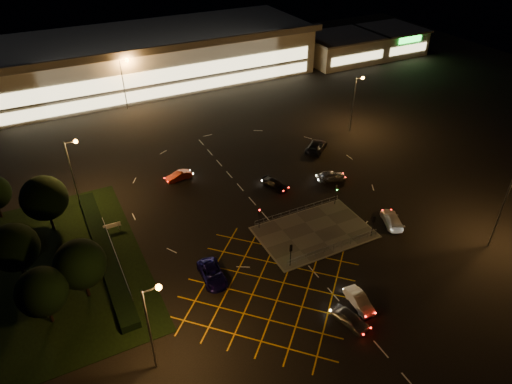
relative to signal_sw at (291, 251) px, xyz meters
name	(u,v)px	position (x,y,z in m)	size (l,w,h in m)	color
ground	(293,228)	(4.00, 5.99, -2.37)	(180.00, 180.00, 0.00)	black
pedestrian_island	(314,232)	(6.00, 3.99, -2.31)	(14.00, 9.00, 0.12)	#4C4944
grass_verge	(62,267)	(-24.00, 11.99, -2.33)	(18.00, 30.00, 0.08)	black
hedge	(105,251)	(-19.00, 11.99, -1.87)	(2.00, 26.00, 1.00)	black
supermarket	(153,57)	(4.00, 67.95, 2.95)	(72.00, 26.50, 10.50)	beige
retail_unit_a	(341,48)	(50.00, 59.97, 0.85)	(18.80, 14.80, 6.35)	beige
retail_unit_b	(390,40)	(66.00, 59.95, 0.85)	(14.80, 14.80, 6.35)	beige
streetlight_sw	(152,317)	(-17.56, -6.01, 4.20)	(1.78, 0.56, 10.03)	slate
streetlight_se	(507,202)	(24.44, -8.01, 4.20)	(1.78, 0.56, 10.03)	slate
streetlight_nw	(73,164)	(-19.56, 23.99, 4.20)	(1.78, 0.56, 10.03)	slate
streetlight_ne	(356,96)	(28.44, 25.99, 4.20)	(1.78, 0.56, 10.03)	slate
streetlight_far_left	(125,77)	(-5.56, 53.99, 4.20)	(1.78, 0.56, 10.03)	slate
streetlight_far_right	(297,47)	(34.44, 55.99, 4.20)	(1.78, 0.56, 10.03)	slate
signal_sw	(291,251)	(0.00, 0.00, 0.00)	(0.28, 0.30, 3.15)	black
signal_se	(373,222)	(12.00, 0.00, 0.00)	(0.28, 0.30, 3.15)	black
signal_nw	(259,214)	(0.00, 7.99, 0.00)	(0.28, 0.30, 3.15)	black
signal_ne	(336,191)	(12.00, 7.99, 0.00)	(0.28, 0.30, 3.15)	black
tree_a	(42,292)	(-26.00, 3.99, 1.97)	(5.04, 5.04, 6.86)	black
tree_b	(14,247)	(-28.00, 11.99, 2.28)	(5.40, 5.40, 7.35)	black
tree_c	(44,198)	(-24.00, 19.99, 2.59)	(5.76, 5.76, 7.84)	black
tree_e	(80,264)	(-22.00, 5.99, 2.28)	(5.40, 5.40, 7.35)	black
car_near_silver	(350,319)	(1.16, -10.08, -1.66)	(1.67, 4.16, 1.42)	#B1B3B9
car_queue_white	(359,301)	(3.51, -8.51, -1.68)	(1.46, 4.19, 1.38)	white
car_left_blue	(212,274)	(-8.93, 2.23, -1.63)	(2.45, 5.31, 1.48)	#110D53
car_far_dkgrey	(275,184)	(6.56, 15.54, -1.75)	(1.73, 4.27, 1.24)	black
car_right_silver	(331,176)	(15.12, 13.55, -1.61)	(1.78, 4.44, 1.51)	#9FA2A6
car_circ_red	(179,176)	(-5.41, 24.16, -1.71)	(1.38, 3.97, 1.31)	maroon
car_east_grey	(316,146)	(18.34, 22.48, -1.60)	(2.54, 5.52, 1.53)	black
car_approach_white	(392,219)	(16.14, 0.98, -1.65)	(2.01, 4.94, 1.43)	silver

